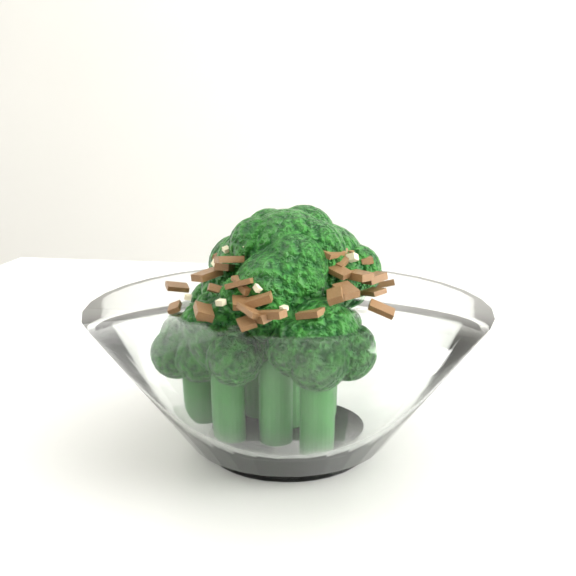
# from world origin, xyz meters

# --- Properties ---
(table) EXTENTS (1.28, 0.92, 0.75)m
(table) POSITION_xyz_m (-0.14, 0.12, 0.68)
(table) COLOR white
(table) RESTS_ON ground
(broccoli_dish) EXTENTS (0.23, 0.23, 0.14)m
(broccoli_dish) POSITION_xyz_m (-0.29, -0.02, 0.81)
(broccoli_dish) COLOR white
(broccoli_dish) RESTS_ON table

